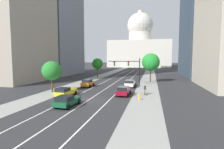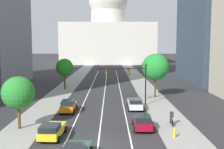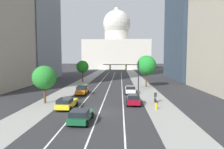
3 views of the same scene
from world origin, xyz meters
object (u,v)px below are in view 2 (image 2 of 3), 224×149
(car_crimson, at_px, (142,122))
(street_tree_near_left, at_px, (65,67))
(car_yellow, at_px, (52,130))
(cyclist, at_px, (172,118))
(car_orange, at_px, (68,106))
(traffic_signal_mast, at_px, (130,76))
(car_white, at_px, (135,103))
(fire_hydrant, at_px, (174,133))
(street_tree_near_right, at_px, (155,67))
(street_tree_mid_left, at_px, (18,93))
(capitol_building, at_px, (108,33))

(car_crimson, xyz_separation_m, street_tree_near_left, (-12.43, 26.22, 3.58))
(car_yellow, relative_size, street_tree_near_left, 0.74)
(cyclist, height_order, street_tree_near_left, street_tree_near_left)
(car_orange, relative_size, traffic_signal_mast, 0.56)
(car_white, distance_m, fire_hydrant, 12.16)
(street_tree_near_right, bearing_deg, traffic_signal_mast, -127.61)
(fire_hydrant, distance_m, street_tree_mid_left, 16.40)
(street_tree_near_left, bearing_deg, traffic_signal_mast, -50.55)
(fire_hydrant, relative_size, street_tree_near_right, 0.12)
(car_orange, bearing_deg, fire_hydrant, -130.75)
(car_white, xyz_separation_m, street_tree_mid_left, (-13.02, -8.90, 3.04))
(street_tree_mid_left, bearing_deg, street_tree_near_left, 88.71)
(street_tree_near_right, bearing_deg, capitol_building, 95.59)
(fire_hydrant, bearing_deg, traffic_signal_mast, 102.87)
(car_white, height_order, street_tree_mid_left, street_tree_mid_left)
(street_tree_near_left, bearing_deg, fire_hydrant, -62.29)
(capitol_building, height_order, car_yellow, capitol_building)
(capitol_building, bearing_deg, car_orange, -92.59)
(car_yellow, distance_m, car_orange, 10.27)
(car_crimson, relative_size, traffic_signal_mast, 0.57)
(car_orange, relative_size, street_tree_mid_left, 0.73)
(fire_hydrant, xyz_separation_m, street_tree_mid_left, (-15.78, 2.94, 3.37))
(car_orange, bearing_deg, street_tree_near_left, 10.98)
(fire_hydrant, bearing_deg, car_orange, 138.89)
(traffic_signal_mast, bearing_deg, cyclist, -69.09)
(fire_hydrant, height_order, street_tree_near_right, street_tree_near_right)
(capitol_building, bearing_deg, street_tree_mid_left, -94.63)
(car_orange, xyz_separation_m, fire_hydrant, (11.68, -10.19, -0.37))
(car_orange, distance_m, traffic_signal_mast, 10.01)
(car_crimson, xyz_separation_m, traffic_signal_mast, (-0.55, 11.78, 3.48))
(car_white, xyz_separation_m, street_tree_near_right, (4.16, 8.78, 4.30))
(capitol_building, distance_m, fire_hydrant, 109.84)
(capitol_building, relative_size, street_tree_mid_left, 7.58)
(street_tree_near_right, bearing_deg, cyclist, -92.67)
(capitol_building, height_order, street_tree_near_right, capitol_building)
(traffic_signal_mast, height_order, cyclist, traffic_signal_mast)
(fire_hydrant, bearing_deg, street_tree_near_right, 86.10)
(cyclist, height_order, street_tree_mid_left, street_tree_mid_left)
(capitol_building, bearing_deg, traffic_signal_mast, -87.63)
(car_crimson, bearing_deg, car_yellow, 108.78)
(car_white, bearing_deg, car_crimson, -179.81)
(car_crimson, relative_size, street_tree_mid_left, 0.75)
(street_tree_near_right, xyz_separation_m, street_tree_mid_left, (-17.19, -17.68, -1.26))
(car_yellow, relative_size, street_tree_near_right, 0.62)
(car_yellow, height_order, cyclist, cyclist)
(fire_hydrant, xyz_separation_m, cyclist, (0.64, 4.16, 0.39))
(car_crimson, distance_m, street_tree_near_left, 29.24)
(capitol_building, height_order, car_white, capitol_building)
(car_crimson, relative_size, car_orange, 1.03)
(car_crimson, distance_m, fire_hydrant, 3.88)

